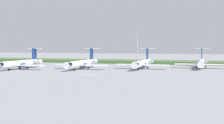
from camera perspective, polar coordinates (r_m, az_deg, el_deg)
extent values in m
plane|color=gray|center=(132.25, 0.47, -1.22)|extent=(500.00, 500.00, 0.00)
cube|color=#426033|center=(172.19, 4.57, 0.05)|extent=(320.00, 20.00, 1.65)
cylinder|color=silver|center=(132.63, -17.16, -0.28)|extent=(2.70, 24.00, 2.70)
cone|color=silver|center=(144.32, -13.98, 0.03)|extent=(2.30, 4.00, 2.29)
cube|color=black|center=(123.29, -20.24, -0.36)|extent=(2.03, 1.80, 0.90)
cylinder|color=navy|center=(132.64, -17.15, -0.35)|extent=(2.76, 3.60, 2.76)
cube|color=silver|center=(135.33, -19.45, -0.51)|extent=(11.00, 3.20, 0.36)
cube|color=silver|center=(128.55, -15.25, -0.63)|extent=(11.00, 3.20, 0.36)
cube|color=navy|center=(141.62, -14.64, 1.56)|extent=(0.36, 3.20, 5.20)
cube|color=silver|center=(141.84, -14.58, 2.53)|extent=(6.80, 1.80, 0.24)
cylinder|color=gray|center=(141.48, -15.77, 0.02)|extent=(1.50, 3.40, 1.50)
cylinder|color=gray|center=(139.05, -14.23, -0.01)|extent=(1.50, 3.40, 1.50)
cylinder|color=gray|center=(126.71, -19.07, -1.12)|extent=(0.20, 0.20, 0.65)
cylinder|color=black|center=(126.75, -19.06, -1.37)|extent=(0.30, 0.90, 0.90)
cylinder|color=black|center=(135.81, -17.22, -1.05)|extent=(0.35, 0.90, 0.90)
cylinder|color=black|center=(133.67, -15.89, -1.10)|extent=(0.35, 0.90, 0.90)
cylinder|color=silver|center=(127.94, -5.75, -0.28)|extent=(2.70, 24.00, 2.70)
cone|color=silver|center=(115.71, -8.41, -0.65)|extent=(2.70, 3.00, 2.70)
cone|color=silver|center=(140.87, -3.48, 0.04)|extent=(2.30, 4.00, 2.29)
cube|color=black|center=(117.39, -8.00, -0.37)|extent=(2.02, 1.80, 0.90)
cylinder|color=navy|center=(127.95, -5.75, -0.35)|extent=(2.76, 3.60, 2.76)
cube|color=silver|center=(129.55, -8.32, -0.52)|extent=(11.00, 3.20, 0.36)
cube|color=silver|center=(124.82, -3.44, -0.63)|extent=(11.00, 3.20, 0.36)
cube|color=navy|center=(137.93, -3.94, 1.62)|extent=(0.36, 3.20, 5.20)
cube|color=silver|center=(138.17, -3.89, 2.61)|extent=(6.80, 1.80, 0.24)
cylinder|color=gray|center=(137.26, -5.08, 0.04)|extent=(1.50, 3.40, 1.50)
cylinder|color=gray|center=(135.58, -3.33, 0.01)|extent=(1.50, 3.40, 1.50)
cylinder|color=gray|center=(121.27, -7.14, -1.16)|extent=(0.20, 0.20, 0.65)
cylinder|color=black|center=(121.31, -7.14, -1.42)|extent=(0.30, 0.90, 0.90)
cylinder|color=black|center=(131.03, -6.09, -1.08)|extent=(0.35, 0.90, 0.90)
cylinder|color=black|center=(129.55, -4.55, -1.12)|extent=(0.35, 0.90, 0.90)
cylinder|color=silver|center=(129.45, 5.83, -0.24)|extent=(2.70, 24.00, 2.70)
cone|color=silver|center=(116.30, 4.45, -0.61)|extent=(2.70, 3.00, 2.70)
cone|color=silver|center=(143.16, 6.98, 0.07)|extent=(2.30, 4.00, 2.29)
cube|color=black|center=(118.11, 4.66, -0.32)|extent=(2.02, 1.80, 0.90)
cylinder|color=navy|center=(129.46, 5.82, -0.31)|extent=(2.76, 3.60, 2.76)
cube|color=silver|center=(129.86, 3.18, -0.49)|extent=(11.00, 3.20, 0.36)
cube|color=silver|center=(127.42, 8.33, -0.58)|extent=(11.00, 3.20, 0.36)
cube|color=navy|center=(140.06, 6.76, 1.62)|extent=(0.36, 3.20, 5.20)
cube|color=silver|center=(140.31, 6.79, 2.61)|extent=(6.80, 1.80, 0.24)
cylinder|color=gray|center=(138.89, 5.70, 0.07)|extent=(1.50, 3.40, 1.50)
cylinder|color=gray|center=(138.02, 7.53, 0.04)|extent=(1.50, 3.40, 1.50)
cylinder|color=gray|center=(122.29, 5.10, -1.11)|extent=(0.20, 0.20, 0.65)
cylinder|color=black|center=(122.33, 5.10, -1.37)|extent=(0.30, 0.90, 0.90)
cylinder|color=black|center=(132.32, 5.23, -1.03)|extent=(0.35, 0.90, 0.90)
cylinder|color=black|center=(131.55, 6.85, -1.07)|extent=(0.35, 0.90, 0.90)
cylinder|color=silver|center=(137.47, 16.68, -0.16)|extent=(2.70, 24.00, 2.70)
cone|color=silver|center=(123.99, 16.57, -0.50)|extent=(2.70, 3.00, 2.70)
cone|color=silver|center=(151.45, 16.78, 0.13)|extent=(2.30, 4.00, 2.29)
cube|color=black|center=(125.86, 16.59, -0.23)|extent=(2.03, 1.80, 0.90)
cylinder|color=navy|center=(137.48, 16.68, -0.22)|extent=(2.76, 3.60, 2.76)
cube|color=silver|center=(136.74, 14.20, -0.40)|extent=(11.00, 3.20, 0.36)
cube|color=silver|center=(136.53, 19.15, -0.48)|extent=(11.00, 3.20, 0.36)
cube|color=navy|center=(148.30, 16.79, 1.59)|extent=(0.36, 3.20, 5.20)
cube|color=silver|center=(148.56, 16.80, 2.52)|extent=(6.80, 1.80, 0.24)
cylinder|color=gray|center=(146.70, 15.87, 0.13)|extent=(1.50, 3.40, 1.50)
cylinder|color=gray|center=(146.62, 17.63, 0.10)|extent=(1.50, 3.40, 1.50)
cylinder|color=gray|center=(130.13, 16.61, -0.98)|extent=(0.20, 0.20, 0.65)
cylinder|color=black|center=(130.17, 16.61, -1.22)|extent=(0.30, 0.90, 0.90)
cylinder|color=black|center=(140.03, 15.91, -0.91)|extent=(0.35, 0.90, 0.90)
cylinder|color=black|center=(139.96, 17.47, -0.94)|extent=(0.35, 0.90, 0.90)
cylinder|color=#B2B2B7|center=(186.68, 4.82, 2.13)|extent=(0.50, 0.50, 13.65)
cylinder|color=#B2B2B7|center=(186.80, 4.83, 5.35)|extent=(0.28, 0.28, 7.35)
cube|color=#B2B2B7|center=(186.70, 4.83, 4.35)|extent=(4.40, 0.20, 0.20)
sphere|color=red|center=(187.00, 4.84, 6.55)|extent=(0.50, 0.50, 0.50)
cone|color=orange|center=(112.25, -11.32, -1.91)|extent=(0.44, 0.44, 0.55)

